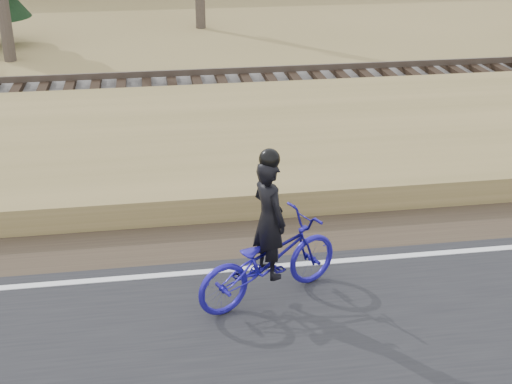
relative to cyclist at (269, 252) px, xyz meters
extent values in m
plane|color=#9D844F|center=(-3.21, 0.55, -0.72)|extent=(120.00, 120.00, 0.00)
cube|color=silver|center=(-3.21, 0.75, -0.65)|extent=(120.00, 0.12, 0.01)
cube|color=#473A2B|center=(-3.21, 1.75, -0.70)|extent=(120.00, 1.60, 0.04)
cube|color=#9D844F|center=(-3.21, 4.75, -0.50)|extent=(120.00, 5.00, 0.44)
cube|color=slate|center=(-3.21, 8.55, -0.49)|extent=(120.00, 3.00, 0.45)
cube|color=black|center=(-3.21, 8.55, -0.20)|extent=(120.00, 2.40, 0.14)
cube|color=brown|center=(-3.21, 7.83, -0.05)|extent=(120.00, 0.07, 0.15)
cube|color=brown|center=(-3.21, 9.27, -0.05)|extent=(120.00, 0.07, 0.15)
imported|color=#1E1594|center=(0.00, 0.00, -0.11)|extent=(2.20, 1.54, 1.10)
imported|color=black|center=(0.00, 0.00, 0.48)|extent=(0.58, 0.68, 1.58)
sphere|color=black|center=(0.00, 0.00, 1.29)|extent=(0.26, 0.26, 0.26)
camera|label=1|loc=(-1.39, -7.85, 4.45)|focal=50.00mm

